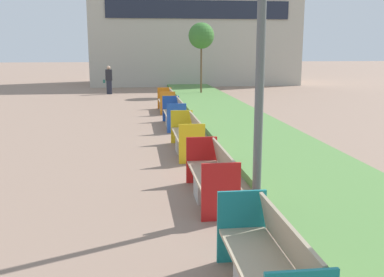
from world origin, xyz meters
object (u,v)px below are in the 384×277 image
(bench_blue_frame, at_px, (175,116))
(sapling_tree_far, at_px, (201,36))
(bench_yellow_frame, at_px, (188,138))
(pedestrian_walking, at_px, (109,80))
(bench_orange_frame, at_px, (167,103))
(bench_red_frame, at_px, (212,179))
(bench_teal_frame, at_px, (267,273))

(bench_blue_frame, distance_m, sapling_tree_far, 10.60)
(bench_yellow_frame, bearing_deg, pedestrian_walking, 100.49)
(bench_yellow_frame, relative_size, sapling_tree_far, 0.59)
(bench_orange_frame, bearing_deg, pedestrian_walking, 110.19)
(bench_red_frame, relative_size, bench_blue_frame, 0.89)
(pedestrian_walking, bearing_deg, sapling_tree_far, -17.13)
(bench_red_frame, bearing_deg, pedestrian_walking, 98.46)
(bench_teal_frame, distance_m, bench_blue_frame, 11.10)
(bench_orange_frame, height_order, pedestrian_walking, pedestrian_walking)
(bench_teal_frame, xyz_separation_m, bench_yellow_frame, (0.00, 7.18, 0.01))
(pedestrian_walking, bearing_deg, bench_red_frame, -81.54)
(bench_yellow_frame, relative_size, bench_blue_frame, 1.00)
(bench_orange_frame, distance_m, pedestrian_walking, 8.28)
(bench_blue_frame, bearing_deg, pedestrian_walking, 103.93)
(sapling_tree_far, xyz_separation_m, pedestrian_walking, (-5.23, 1.61, -2.48))
(bench_teal_frame, height_order, pedestrian_walking, pedestrian_walking)
(bench_teal_frame, xyz_separation_m, bench_orange_frame, (-0.00, 14.86, -0.00))
(sapling_tree_far, distance_m, pedestrian_walking, 6.00)
(bench_orange_frame, bearing_deg, bench_red_frame, -89.99)
(sapling_tree_far, bearing_deg, bench_teal_frame, -96.44)
(bench_teal_frame, height_order, bench_yellow_frame, same)
(sapling_tree_far, relative_size, pedestrian_walking, 2.46)
(bench_red_frame, xyz_separation_m, bench_orange_frame, (-0.00, 11.43, -0.00))
(bench_teal_frame, xyz_separation_m, pedestrian_walking, (-2.85, 22.62, 0.46))
(bench_teal_frame, bearing_deg, bench_orange_frame, 90.01)
(bench_yellow_frame, bearing_deg, bench_red_frame, -90.05)
(bench_yellow_frame, xyz_separation_m, sapling_tree_far, (2.37, 13.83, 2.94))
(bench_teal_frame, height_order, bench_blue_frame, same)
(sapling_tree_far, bearing_deg, bench_orange_frame, -111.11)
(bench_teal_frame, relative_size, bench_red_frame, 0.99)
(bench_orange_frame, distance_m, sapling_tree_far, 7.22)
(bench_orange_frame, bearing_deg, bench_yellow_frame, -89.96)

